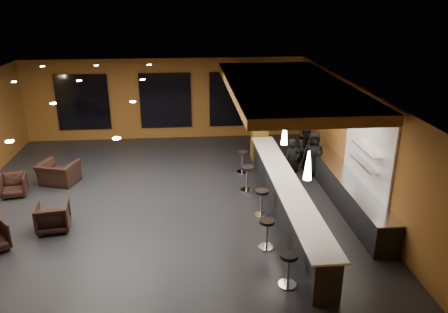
{
  "coord_description": "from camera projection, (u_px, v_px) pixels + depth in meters",
  "views": [
    {
      "loc": [
        0.86,
        -12.18,
        6.15
      ],
      "look_at": [
        2.0,
        0.5,
        1.3
      ],
      "focal_mm": 35.0,
      "sensor_mm": 36.0,
      "label": 1
    }
  ],
  "objects": [
    {
      "name": "floor",
      "position": [
        161.0,
        205.0,
        13.47
      ],
      "size": [
        12.0,
        13.0,
        0.1
      ],
      "primitive_type": "cube",
      "color": "black",
      "rests_on": "ground"
    },
    {
      "name": "ceiling",
      "position": [
        154.0,
        90.0,
        12.19
      ],
      "size": [
        12.0,
        13.0,
        0.1
      ],
      "primitive_type": "cube",
      "color": "black"
    },
    {
      "name": "wall_back",
      "position": [
        166.0,
        99.0,
        18.93
      ],
      "size": [
        12.0,
        0.1,
        3.5
      ],
      "primitive_type": "cube",
      "color": "brown",
      "rests_on": "floor"
    },
    {
      "name": "wall_front",
      "position": [
        136.0,
        295.0,
        6.74
      ],
      "size": [
        12.0,
        0.1,
        3.5
      ],
      "primitive_type": "cube",
      "color": "brown",
      "rests_on": "floor"
    },
    {
      "name": "wall_right",
      "position": [
        357.0,
        144.0,
        13.34
      ],
      "size": [
        0.1,
        13.0,
        3.5
      ],
      "primitive_type": "cube",
      "color": "brown",
      "rests_on": "floor"
    },
    {
      "name": "wood_soffit",
      "position": [
        287.0,
        87.0,
        13.53
      ],
      "size": [
        3.6,
        8.0,
        0.28
      ],
      "primitive_type": "cube",
      "color": "#9B662D",
      "rests_on": "ceiling"
    },
    {
      "name": "window_left",
      "position": [
        83.0,
        102.0,
        18.55
      ],
      "size": [
        2.2,
        0.06,
        2.4
      ],
      "primitive_type": "cube",
      "color": "black",
      "rests_on": "wall_back"
    },
    {
      "name": "window_center",
      "position": [
        166.0,
        101.0,
        18.84
      ],
      "size": [
        2.2,
        0.06,
        2.4
      ],
      "primitive_type": "cube",
      "color": "black",
      "rests_on": "wall_back"
    },
    {
      "name": "window_right",
      "position": [
        235.0,
        99.0,
        19.1
      ],
      "size": [
        2.2,
        0.06,
        2.4
      ],
      "primitive_type": "cube",
      "color": "black",
      "rests_on": "wall_back"
    },
    {
      "name": "tile_backsplash",
      "position": [
        368.0,
        148.0,
        12.31
      ],
      "size": [
        0.06,
        3.2,
        2.4
      ],
      "primitive_type": "cube",
      "color": "white",
      "rests_on": "wall_right"
    },
    {
      "name": "bar_counter",
      "position": [
        285.0,
        199.0,
        12.65
      ],
      "size": [
        0.6,
        8.0,
        1.0
      ],
      "primitive_type": "cube",
      "color": "black",
      "rests_on": "floor"
    },
    {
      "name": "bar_top",
      "position": [
        286.0,
        182.0,
        12.47
      ],
      "size": [
        0.78,
        8.1,
        0.05
      ],
      "primitive_type": "cube",
      "color": "white",
      "rests_on": "bar_counter"
    },
    {
      "name": "prep_counter",
      "position": [
        346.0,
        191.0,
        13.31
      ],
      "size": [
        0.7,
        6.0,
        0.86
      ],
      "primitive_type": "cube",
      "color": "black",
      "rests_on": "floor"
    },
    {
      "name": "prep_top",
      "position": [
        347.0,
        177.0,
        13.15
      ],
      "size": [
        0.72,
        6.0,
        0.03
      ],
      "primitive_type": "cube",
      "color": "silver",
      "rests_on": "prep_counter"
    },
    {
      "name": "wall_shelf_lower",
      "position": [
        365.0,
        164.0,
        12.26
      ],
      "size": [
        0.3,
        1.5,
        0.03
      ],
      "primitive_type": "cube",
      "color": "silver",
      "rests_on": "wall_right"
    },
    {
      "name": "wall_shelf_upper",
      "position": [
        366.0,
        149.0,
        12.1
      ],
      "size": [
        0.3,
        1.5,
        0.03
      ],
      "primitive_type": "cube",
      "color": "silver",
      "rests_on": "wall_right"
    },
    {
      "name": "column",
      "position": [
        260.0,
        115.0,
        16.49
      ],
      "size": [
        0.6,
        0.6,
        3.5
      ],
      "primitive_type": "cube",
      "color": "brown",
      "rests_on": "floor"
    },
    {
      "name": "pendant_0",
      "position": [
        308.0,
        165.0,
        10.13
      ],
      "size": [
        0.2,
        0.2,
        0.7
      ],
      "primitive_type": "cone",
      "color": "white",
      "rests_on": "wood_soffit"
    },
    {
      "name": "pendant_1",
      "position": [
        285.0,
        133.0,
        12.46
      ],
      "size": [
        0.2,
        0.2,
        0.7
      ],
      "primitive_type": "cone",
      "color": "white",
      "rests_on": "wood_soffit"
    },
    {
      "name": "pendant_2",
      "position": [
        268.0,
        110.0,
        14.79
      ],
      "size": [
        0.2,
        0.2,
        0.7
      ],
      "primitive_type": "cone",
      "color": "white",
      "rests_on": "wood_soffit"
    },
    {
      "name": "staff_a",
      "position": [
        292.0,
        161.0,
        14.74
      ],
      "size": [
        0.64,
        0.5,
        1.53
      ],
      "primitive_type": "imported",
      "rotation": [
        0.0,
        0.0,
        0.28
      ],
      "color": "black",
      "rests_on": "floor"
    },
    {
      "name": "staff_b",
      "position": [
        306.0,
        149.0,
        15.65
      ],
      "size": [
        0.98,
        0.88,
        1.66
      ],
      "primitive_type": "imported",
      "rotation": [
        0.0,
        0.0,
        0.38
      ],
      "color": "black",
      "rests_on": "floor"
    },
    {
      "name": "staff_c",
      "position": [
        313.0,
        154.0,
        15.23
      ],
      "size": [
        0.88,
        0.68,
        1.6
      ],
      "primitive_type": "imported",
      "rotation": [
        0.0,
        0.0,
        -0.24
      ],
      "color": "black",
      "rests_on": "floor"
    },
    {
      "name": "armchair_b",
      "position": [
        53.0,
        216.0,
        11.88
      ],
      "size": [
        0.96,
        0.98,
        0.79
      ],
      "primitive_type": "imported",
      "rotation": [
        0.0,
        0.0,
        3.29
      ],
      "color": "black",
      "rests_on": "floor"
    },
    {
      "name": "armchair_c",
      "position": [
        14.0,
        185.0,
        13.87
      ],
      "size": [
        0.89,
        0.91,
        0.71
      ],
      "primitive_type": "imported",
      "rotation": [
        0.0,
        0.0,
        0.19
      ],
      "color": "black",
      "rests_on": "floor"
    },
    {
      "name": "armchair_d",
      "position": [
        58.0,
        173.0,
        14.73
      ],
      "size": [
        1.43,
        1.33,
        0.77
      ],
      "primitive_type": "imported",
      "rotation": [
        0.0,
        0.0,
        2.84
      ],
      "color": "black",
      "rests_on": "floor"
    },
    {
      "name": "bar_stool_0",
      "position": [
        288.0,
        266.0,
        9.56
      ],
      "size": [
        0.41,
        0.41,
        0.8
      ],
      "rotation": [
        0.0,
        0.0,
        0.01
      ],
      "color": "silver",
      "rests_on": "floor"
    },
    {
      "name": "bar_stool_1",
      "position": [
        267.0,
        230.0,
        10.99
      ],
      "size": [
        0.4,
        0.4,
        0.79
      ],
      "rotation": [
        0.0,
        0.0,
        -0.43
      ],
      "color": "silver",
      "rests_on": "floor"
    },
    {
      "name": "bar_stool_2",
      "position": [
        262.0,
        199.0,
        12.59
      ],
      "size": [
        0.4,
        0.4,
        0.8
      ],
      "rotation": [
        0.0,
        0.0,
        0.09
      ],
      "color": "silver",
      "rests_on": "floor"
    },
    {
      "name": "bar_stool_3",
      "position": [
        247.0,
        175.0,
        14.16
      ],
      "size": [
        0.43,
        0.43,
        0.84
      ],
      "rotation": [
        0.0,
        0.0,
        -0.25
      ],
      "color": "silver",
      "rests_on": "floor"
    },
    {
      "name": "bar_stool_4",
      "position": [
        242.0,
        159.0,
        15.61
      ],
      "size": [
        0.4,
        0.4,
        0.8
      ],
      "rotation": [
        0.0,
        0.0,
        0.31
      ],
      "color": "silver",
      "rests_on": "floor"
    }
  ]
}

